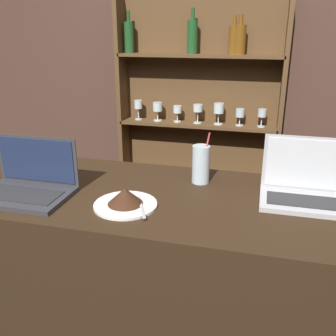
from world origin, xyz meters
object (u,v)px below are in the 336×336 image
object	(u,v)px
laptop_near	(28,184)
water_glass	(201,164)
laptop_far	(307,187)
cake_plate	(125,199)

from	to	relation	value
laptop_near	water_glass	distance (m)	0.68
laptop_near	laptop_far	distance (m)	1.05
water_glass	laptop_far	bearing A→B (deg)	-11.24
laptop_near	cake_plate	world-z (taller)	laptop_near
cake_plate	laptop_far	bearing A→B (deg)	18.33
laptop_far	water_glass	xyz separation A→B (m)	(-0.41, 0.08, 0.03)
laptop_near	water_glass	xyz separation A→B (m)	(0.62, 0.28, 0.04)
water_glass	laptop_near	bearing A→B (deg)	-155.41
cake_plate	laptop_near	bearing A→B (deg)	179.05
laptop_near	water_glass	bearing A→B (deg)	24.59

